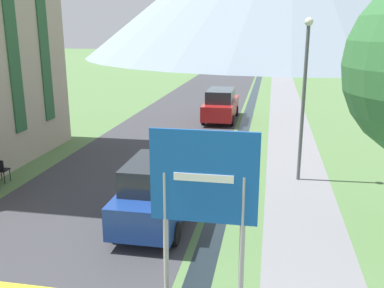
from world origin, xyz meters
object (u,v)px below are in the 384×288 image
Objects in this scene: parked_car_near at (157,192)px; streetlamp at (304,88)px; road_sign at (204,195)px; parked_car_far at (221,105)px; cafe_chair_far_right at (0,169)px.

streetlamp is at bearing 46.72° from parked_car_near.
parked_car_near is 6.32m from streetlamp.
road_sign is 17.40m from parked_car_far.
parked_car_near is at bearing -133.28° from streetlamp.
parked_car_near and parked_car_far have the same top height.
streetlamp is (2.17, 7.82, 0.89)m from road_sign.
streetlamp reaches higher than road_sign.
parked_car_far is 10.47m from streetlamp.
road_sign reaches higher than parked_car_near.
parked_car_near is 6.45m from cafe_chair_far_right.
parked_car_near is at bearing 117.51° from road_sign.
streetlamp is at bearing -8.73° from cafe_chair_far_right.
road_sign is at bearing -84.27° from parked_car_far.
streetlamp is (3.91, -9.43, 2.34)m from parked_car_far.
road_sign is at bearing -56.24° from cafe_chair_far_right.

